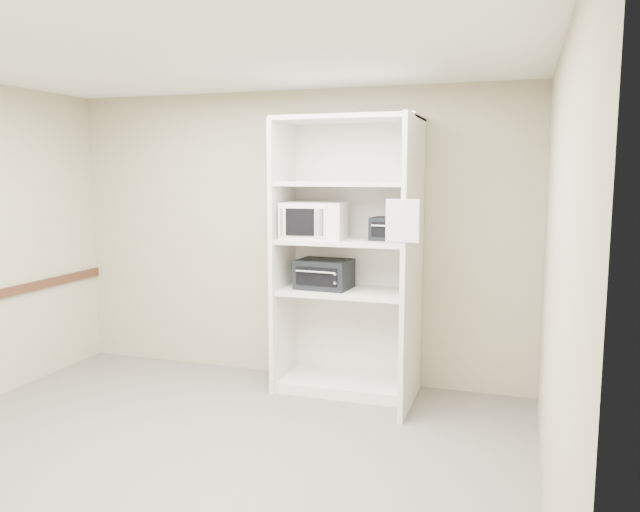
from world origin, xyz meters
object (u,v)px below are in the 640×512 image
(microwave, at_px, (314,220))
(toaster_oven_upper, at_px, (392,229))
(shelving_unit, at_px, (353,266))
(toaster_oven_lower, at_px, (324,274))

(microwave, relative_size, toaster_oven_upper, 1.55)
(shelving_unit, distance_m, microwave, 0.52)
(microwave, xyz_separation_m, toaster_oven_lower, (0.07, 0.06, -0.48))
(microwave, height_order, toaster_oven_upper, microwave)
(toaster_oven_upper, bearing_deg, microwave, -169.40)
(shelving_unit, xyz_separation_m, toaster_oven_lower, (-0.26, -0.00, -0.08))
(shelving_unit, relative_size, toaster_oven_upper, 7.07)
(shelving_unit, relative_size, microwave, 4.55)
(toaster_oven_lower, bearing_deg, shelving_unit, 4.74)
(toaster_oven_lower, bearing_deg, toaster_oven_upper, 5.62)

